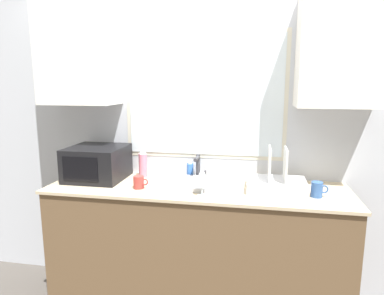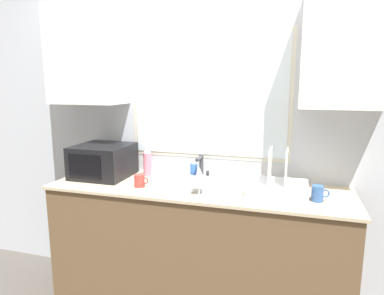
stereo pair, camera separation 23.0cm
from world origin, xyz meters
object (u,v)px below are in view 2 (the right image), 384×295
(dish_rack, at_px, (277,185))
(microwave, at_px, (103,161))
(spray_bottle, at_px, (147,161))
(mug_near_sink, at_px, (140,181))
(faucet, at_px, (201,165))
(soap_bottle, at_px, (194,170))
(wine_glass, at_px, (199,175))

(dish_rack, bearing_deg, microwave, 178.45)
(microwave, height_order, dish_rack, dish_rack)
(spray_bottle, bearing_deg, mug_near_sink, -76.50)
(faucet, relative_size, dish_rack, 0.47)
(faucet, distance_m, spray_bottle, 0.43)
(dish_rack, bearing_deg, soap_bottle, 161.66)
(mug_near_sink, bearing_deg, wine_glass, -9.18)
(faucet, height_order, wine_glass, wine_glass)
(microwave, bearing_deg, faucet, 11.16)
(mug_near_sink, bearing_deg, dish_rack, 8.32)
(dish_rack, bearing_deg, faucet, 162.12)
(microwave, distance_m, spray_bottle, 0.34)
(faucet, distance_m, microwave, 0.75)
(spray_bottle, relative_size, mug_near_sink, 2.34)
(faucet, distance_m, dish_rack, 0.59)
(faucet, distance_m, soap_bottle, 0.09)
(microwave, bearing_deg, wine_glass, -16.24)
(soap_bottle, relative_size, mug_near_sink, 1.31)
(wine_glass, bearing_deg, spray_bottle, 144.99)
(microwave, bearing_deg, soap_bottle, 14.52)
(dish_rack, height_order, wine_glass, dish_rack)
(mug_near_sink, relative_size, wine_glass, 0.55)
(faucet, height_order, spray_bottle, spray_bottle)
(microwave, height_order, spray_bottle, microwave)
(soap_bottle, bearing_deg, microwave, -165.48)
(faucet, xyz_separation_m, spray_bottle, (-0.43, -0.03, 0.01))
(mug_near_sink, bearing_deg, microwave, 156.13)
(soap_bottle, bearing_deg, faucet, -21.95)
(microwave, height_order, soap_bottle, microwave)
(microwave, relative_size, spray_bottle, 1.66)
(faucet, xyz_separation_m, microwave, (-0.74, -0.15, 0.02))
(dish_rack, xyz_separation_m, mug_near_sink, (-0.92, -0.13, -0.01))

